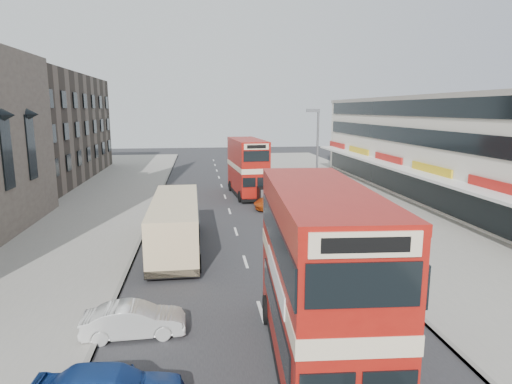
{
  "coord_description": "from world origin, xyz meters",
  "views": [
    {
      "loc": [
        -2.38,
        -14.39,
        8.11
      ],
      "look_at": [
        0.36,
        6.39,
        4.13
      ],
      "focal_mm": 30.75,
      "sensor_mm": 36.0,
      "label": 1
    }
  ],
  "objects_px": {
    "car_right_a": "(307,211)",
    "car_right_c": "(274,180)",
    "car_right_b": "(284,202)",
    "pedestrian_near": "(359,217)",
    "street_lamp": "(316,153)",
    "car_left_front": "(134,320)",
    "bus_main": "(319,278)",
    "bus_second": "(248,167)",
    "cyclist": "(285,198)",
    "coach": "(175,222)"
  },
  "relations": [
    {
      "from": "car_right_a",
      "to": "car_right_c",
      "type": "relative_size",
      "value": 1.07
    },
    {
      "from": "street_lamp",
      "to": "bus_main",
      "type": "xyz_separation_m",
      "value": [
        -5.27,
        -19.88,
        -1.84
      ]
    },
    {
      "from": "car_right_b",
      "to": "car_right_c",
      "type": "height_order",
      "value": "car_right_c"
    },
    {
      "from": "bus_second",
      "to": "coach",
      "type": "xyz_separation_m",
      "value": [
        -6.01,
        -15.65,
        -1.1
      ]
    },
    {
      "from": "car_right_c",
      "to": "pedestrian_near",
      "type": "relative_size",
      "value": 2.22
    },
    {
      "from": "bus_main",
      "to": "car_right_c",
      "type": "distance_m",
      "value": 32.71
    },
    {
      "from": "bus_second",
      "to": "car_right_c",
      "type": "bearing_deg",
      "value": -132.76
    },
    {
      "from": "coach",
      "to": "car_right_c",
      "type": "relative_size",
      "value": 2.43
    },
    {
      "from": "cyclist",
      "to": "bus_second",
      "type": "bearing_deg",
      "value": 124.26
    },
    {
      "from": "street_lamp",
      "to": "cyclist",
      "type": "distance_m",
      "value": 5.68
    },
    {
      "from": "car_right_b",
      "to": "car_left_front",
      "type": "bearing_deg",
      "value": -27.47
    },
    {
      "from": "coach",
      "to": "pedestrian_near",
      "type": "relative_size",
      "value": 5.37
    },
    {
      "from": "bus_main",
      "to": "car_right_b",
      "type": "relative_size",
      "value": 2.11
    },
    {
      "from": "street_lamp",
      "to": "cyclist",
      "type": "relative_size",
      "value": 3.97
    },
    {
      "from": "street_lamp",
      "to": "bus_main",
      "type": "height_order",
      "value": "street_lamp"
    },
    {
      "from": "street_lamp",
      "to": "car_left_front",
      "type": "relative_size",
      "value": 2.23
    },
    {
      "from": "car_right_b",
      "to": "cyclist",
      "type": "distance_m",
      "value": 1.67
    },
    {
      "from": "car_left_front",
      "to": "bus_main",
      "type": "bearing_deg",
      "value": -115.31
    },
    {
      "from": "pedestrian_near",
      "to": "cyclist",
      "type": "xyz_separation_m",
      "value": [
        -3.2,
        9.0,
        -0.43
      ]
    },
    {
      "from": "car_left_front",
      "to": "car_right_b",
      "type": "bearing_deg",
      "value": -27.7
    },
    {
      "from": "bus_second",
      "to": "car_right_a",
      "type": "xyz_separation_m",
      "value": [
        3.28,
        -9.9,
        -2.05
      ]
    },
    {
      "from": "bus_main",
      "to": "coach",
      "type": "relative_size",
      "value": 0.99
    },
    {
      "from": "car_left_front",
      "to": "cyclist",
      "type": "bearing_deg",
      "value": -26.93
    },
    {
      "from": "car_right_a",
      "to": "pedestrian_near",
      "type": "bearing_deg",
      "value": 40.49
    },
    {
      "from": "bus_main",
      "to": "cyclist",
      "type": "relative_size",
      "value": 5.04
    },
    {
      "from": "coach",
      "to": "pedestrian_near",
      "type": "distance_m",
      "value": 12.02
    },
    {
      "from": "bus_main",
      "to": "car_left_front",
      "type": "distance_m",
      "value": 7.03
    },
    {
      "from": "coach",
      "to": "pedestrian_near",
      "type": "bearing_deg",
      "value": 8.15
    },
    {
      "from": "bus_main",
      "to": "car_right_c",
      "type": "bearing_deg",
      "value": -93.45
    },
    {
      "from": "bus_second",
      "to": "car_left_front",
      "type": "xyz_separation_m",
      "value": [
        -7.03,
        -25.63,
        -2.12
      ]
    },
    {
      "from": "car_right_b",
      "to": "bus_second",
      "type": "bearing_deg",
      "value": -162.58
    },
    {
      "from": "car_left_front",
      "to": "car_right_a",
      "type": "height_order",
      "value": "car_right_a"
    },
    {
      "from": "pedestrian_near",
      "to": "street_lamp",
      "type": "bearing_deg",
      "value": -111.92
    },
    {
      "from": "car_right_c",
      "to": "pedestrian_near",
      "type": "distance_m",
      "value": 18.12
    },
    {
      "from": "car_right_a",
      "to": "car_left_front",
      "type": "bearing_deg",
      "value": -26.14
    },
    {
      "from": "street_lamp",
      "to": "bus_second",
      "type": "relative_size",
      "value": 0.86
    },
    {
      "from": "car_right_c",
      "to": "cyclist",
      "type": "xyz_separation_m",
      "value": [
        -0.57,
        -8.92,
        -0.05
      ]
    },
    {
      "from": "car_right_a",
      "to": "car_right_c",
      "type": "xyz_separation_m",
      "value": [
        -0.05,
        14.0,
        0.06
      ]
    },
    {
      "from": "car_right_a",
      "to": "coach",
      "type": "bearing_deg",
      "value": -51.12
    },
    {
      "from": "cyclist",
      "to": "coach",
      "type": "bearing_deg",
      "value": -123.32
    },
    {
      "from": "car_right_b",
      "to": "pedestrian_near",
      "type": "xyz_separation_m",
      "value": [
        3.63,
        -7.39,
        0.44
      ]
    },
    {
      "from": "car_right_b",
      "to": "cyclist",
      "type": "bearing_deg",
      "value": 163.28
    },
    {
      "from": "bus_second",
      "to": "car_right_b",
      "type": "height_order",
      "value": "bus_second"
    },
    {
      "from": "car_left_front",
      "to": "car_right_b",
      "type": "relative_size",
      "value": 0.75
    },
    {
      "from": "street_lamp",
      "to": "car_right_b",
      "type": "bearing_deg",
      "value": 137.08
    },
    {
      "from": "car_right_c",
      "to": "cyclist",
      "type": "distance_m",
      "value": 8.94
    },
    {
      "from": "street_lamp",
      "to": "pedestrian_near",
      "type": "xyz_separation_m",
      "value": [
        1.54,
        -5.44,
        -3.67
      ]
    },
    {
      "from": "car_right_a",
      "to": "pedestrian_near",
      "type": "relative_size",
      "value": 2.37
    },
    {
      "from": "coach",
      "to": "car_right_a",
      "type": "distance_m",
      "value": 10.97
    },
    {
      "from": "bus_second",
      "to": "cyclist",
      "type": "xyz_separation_m",
      "value": [
        2.66,
        -4.81,
        -2.03
      ]
    }
  ]
}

